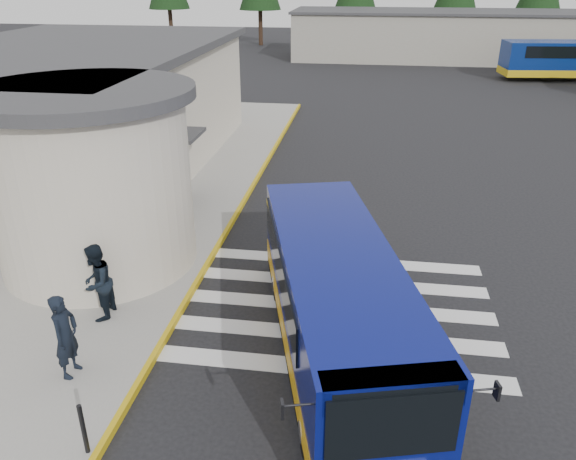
# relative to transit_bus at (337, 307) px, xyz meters

# --- Properties ---
(ground) EXTENTS (140.00, 140.00, 0.00)m
(ground) POSITION_rel_transit_bus_xyz_m (0.24, 2.62, -1.17)
(ground) COLOR black
(ground) RESTS_ON ground
(sidewalk) EXTENTS (10.00, 34.00, 0.15)m
(sidewalk) POSITION_rel_transit_bus_xyz_m (-8.76, 6.62, -1.10)
(sidewalk) COLOR gray
(sidewalk) RESTS_ON ground
(curb_strip) EXTENTS (0.12, 34.00, 0.16)m
(curb_strip) POSITION_rel_transit_bus_xyz_m (-3.81, 6.62, -1.09)
(curb_strip) COLOR gold
(curb_strip) RESTS_ON ground
(station_building) EXTENTS (12.70, 18.70, 4.80)m
(station_building) POSITION_rel_transit_bus_xyz_m (-10.60, 9.52, 1.39)
(station_building) COLOR #BCB49F
(station_building) RESTS_ON ground
(crosswalk) EXTENTS (8.00, 5.35, 0.01)m
(crosswalk) POSITION_rel_transit_bus_xyz_m (-0.26, 1.82, -1.17)
(crosswalk) COLOR silver
(crosswalk) RESTS_ON ground
(depot_building) EXTENTS (26.40, 8.40, 4.20)m
(depot_building) POSITION_rel_transit_bus_xyz_m (6.24, 44.62, 0.93)
(depot_building) COLOR gray
(depot_building) RESTS_ON ground
(transit_bus) EXTENTS (4.69, 8.94, 2.45)m
(transit_bus) POSITION_rel_transit_bus_xyz_m (0.00, 0.00, 0.00)
(transit_bus) COLOR #081062
(transit_bus) RESTS_ON ground
(pedestrian_a) EXTENTS (0.47, 0.68, 1.81)m
(pedestrian_a) POSITION_rel_transit_bus_xyz_m (-5.21, -1.64, -0.12)
(pedestrian_a) COLOR black
(pedestrian_a) RESTS_ON sidewalk
(pedestrian_b) EXTENTS (0.74, 0.93, 1.86)m
(pedestrian_b) POSITION_rel_transit_bus_xyz_m (-5.52, 0.36, -0.09)
(pedestrian_b) COLOR black
(pedestrian_b) RESTS_ON sidewalk
(bollard) EXTENTS (0.08, 0.08, 1.01)m
(bollard) POSITION_rel_transit_bus_xyz_m (-3.96, -3.53, -0.52)
(bollard) COLOR black
(bollard) RESTS_ON sidewalk
(far_bus_a) EXTENTS (9.50, 3.59, 2.39)m
(far_bus_a) POSITION_rel_transit_bus_xyz_m (14.61, 35.30, 0.38)
(far_bus_a) COLOR navy
(far_bus_a) RESTS_ON ground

